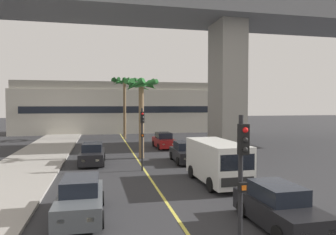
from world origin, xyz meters
TOP-DOWN VIEW (x-y plane):
  - lane_stripe_center at (0.00, 24.00)m, footprint 0.14×56.00m
  - bridge_overpass at (1.01, 32.37)m, footprint 73.98×8.00m
  - pier_building_backdrop at (0.00, 51.05)m, footprint 31.20×8.04m
  - car_queue_front at (3.46, 23.60)m, footprint 1.93×4.15m
  - car_queue_second at (-3.71, 13.28)m, footprint 1.87×4.12m
  - car_queue_third at (3.38, 10.69)m, footprint 1.87×4.12m
  - car_queue_fourth at (-3.52, 24.36)m, footprint 1.95×4.16m
  - car_queue_fifth at (3.43, 31.60)m, footprint 1.91×4.14m
  - delivery_van at (3.48, 17.03)m, footprint 2.24×5.29m
  - traffic_light_median_near at (0.55, 7.87)m, footprint 0.24×0.37m
  - traffic_light_median_far at (-0.18, 21.17)m, footprint 0.24×0.37m
  - palm_tree_near_median at (0.40, 26.04)m, footprint 2.92×2.91m
  - palm_tree_mid_median at (0.19, 41.05)m, footprint 3.51×3.55m

SIDE VIEW (x-z plane):
  - lane_stripe_center at x=0.00m, z-range 0.00..0.01m
  - car_queue_front at x=3.46m, z-range -0.06..1.50m
  - car_queue_second at x=-3.71m, z-range -0.06..1.50m
  - car_queue_third at x=3.38m, z-range -0.06..1.50m
  - car_queue_fourth at x=-3.52m, z-range -0.06..1.50m
  - car_queue_fifth at x=3.43m, z-range -0.06..1.50m
  - delivery_van at x=3.48m, z-range 0.11..2.47m
  - traffic_light_median_near at x=0.55m, z-range 0.61..4.81m
  - traffic_light_median_far at x=-0.18m, z-range 0.61..4.81m
  - pier_building_backdrop at x=0.00m, z-range -0.06..7.80m
  - palm_tree_near_median at x=0.40m, z-range 1.93..8.57m
  - palm_tree_mid_median at x=0.19m, z-range 2.74..10.68m
  - bridge_overpass at x=1.01m, z-range 5.16..22.64m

